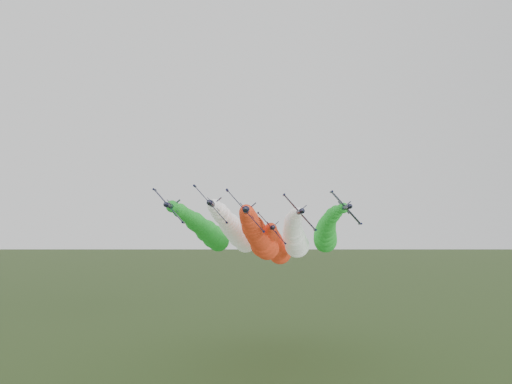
# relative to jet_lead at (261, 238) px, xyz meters

# --- Properties ---
(jet_lead) EXTENTS (11.87, 74.37, 15.02)m
(jet_lead) POSITION_rel_jet_lead_xyz_m (0.00, 0.00, 0.00)
(jet_lead) COLOR black
(jet_lead) RESTS_ON ground
(jet_inner_left) EXTENTS (11.76, 74.26, 14.90)m
(jet_inner_left) POSITION_rel_jet_lead_xyz_m (-6.47, 9.01, 1.76)
(jet_inner_left) COLOR black
(jet_inner_left) RESTS_ON ground
(jet_inner_right) EXTENTS (12.25, 74.75, 15.40)m
(jet_inner_right) POSITION_rel_jet_lead_xyz_m (9.95, 14.80, 0.15)
(jet_inner_right) COLOR black
(jet_inner_right) RESTS_ON ground
(jet_outer_left) EXTENTS (11.98, 74.48, 15.13)m
(jet_outer_left) POSITION_rel_jet_lead_xyz_m (-15.41, 20.26, 1.66)
(jet_outer_left) COLOR black
(jet_outer_left) RESTS_ON ground
(jet_outer_right) EXTENTS (12.21, 74.71, 15.36)m
(jet_outer_right) POSITION_rel_jet_lead_xyz_m (20.25, 24.24, 1.24)
(jet_outer_right) COLOR black
(jet_outer_right) RESTS_ON ground
(jet_trail) EXTENTS (12.35, 74.85, 15.50)m
(jet_trail) POSITION_rel_jet_lead_xyz_m (5.24, 28.35, -2.65)
(jet_trail) COLOR black
(jet_trail) RESTS_ON ground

